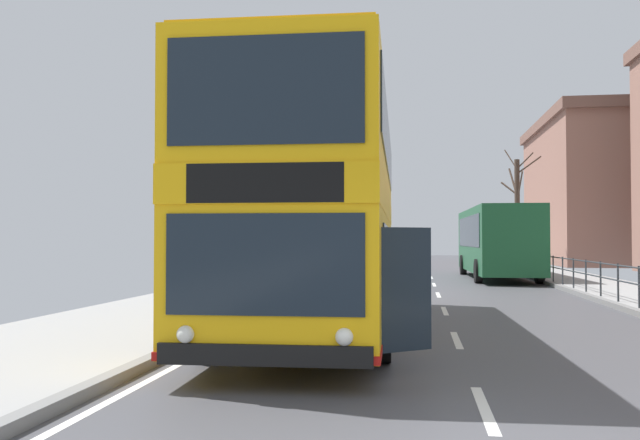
# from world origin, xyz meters

# --- Properties ---
(double_decker_bus_main) EXTENTS (3.49, 11.40, 4.32)m
(double_decker_bus_main) POSITION_xyz_m (-2.50, 8.42, 2.26)
(double_decker_bus_main) COLOR #F4B20F
(double_decker_bus_main) RESTS_ON ground
(background_bus_far_lane) EXTENTS (2.77, 10.55, 3.08)m
(background_bus_far_lane) POSITION_xyz_m (2.86, 26.37, 1.68)
(background_bus_far_lane) COLOR #19512D
(background_bus_far_lane) RESTS_ON ground
(pedestrian_railing_far_kerb) EXTENTS (0.05, 33.23, 0.98)m
(pedestrian_railing_far_kerb) POSITION_xyz_m (4.45, 17.08, 0.79)
(pedestrian_railing_far_kerb) COLOR #2D3338
(pedestrian_railing_far_kerb) RESTS_ON ground
(bare_tree_far_00) EXTENTS (2.44, 2.43, 7.26)m
(bare_tree_far_00) POSITION_xyz_m (5.52, 38.50, 3.69)
(bare_tree_far_00) COLOR #423328
(bare_tree_far_00) RESTS_ON ground
(background_building_00) EXTENTS (13.42, 17.05, 10.45)m
(background_building_00) POSITION_xyz_m (14.89, 46.61, 5.25)
(background_building_00) COLOR #936656
(background_building_00) RESTS_ON ground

